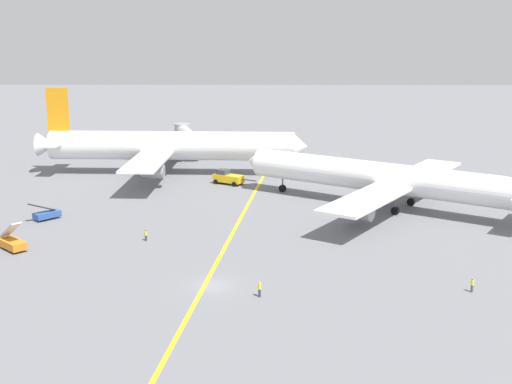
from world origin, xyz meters
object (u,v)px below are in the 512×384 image
Objects in this scene: airliner_being_pushed at (388,179)px; jet_bridge at (188,136)px; gse_belt_loader_portside at (47,214)px; gse_stair_truck_yellow at (12,242)px; ground_crew_wing_walker_right at (472,285)px; pushback_tug at (228,177)px; airliner_at_gate_left at (170,146)px; ground_crew_ramp_agent_by_cones at (260,289)px; ground_crew_marshaller_foreground at (146,235)px.

jet_bridge is at bearing 127.26° from airliner_being_pushed.
jet_bridge is (15.20, 58.19, 3.40)m from gse_belt_loader_portside.
jet_bridge reaches higher than gse_stair_truck_yellow.
ground_crew_wing_walker_right is 0.07× the size of jet_bridge.
gse_belt_loader_portside is at bearing 153.03° from ground_crew_wing_walker_right.
pushback_tug is 1.82× the size of gse_stair_truck_yellow.
airliner_at_gate_left reaches higher than airliner_being_pushed.
airliner_being_pushed is 63.37m from jet_bridge.
ground_crew_ramp_agent_by_cones is at bearing -42.68° from gse_belt_loader_portside.
airliner_at_gate_left is at bearing 123.78° from ground_crew_wing_walker_right.
airliner_at_gate_left is 51.09m from gse_stair_truck_yellow.
gse_stair_truck_yellow is 58.06m from ground_crew_wing_walker_right.
gse_stair_truck_yellow is 36.40m from ground_crew_ramp_agent_by_cones.
jet_bridge reaches higher than gse_belt_loader_portside.
ground_crew_wing_walker_right is at bearing -24.83° from ground_crew_marshaller_foreground.
jet_bridge is (15.06, 72.84, 3.20)m from gse_stair_truck_yellow.
ground_crew_ramp_agent_by_cones is (-20.61, -38.15, -3.93)m from airliner_being_pushed.
pushback_tug is 0.38× the size of jet_bridge.
airliner_being_pushed is 30.88× the size of ground_crew_marshaller_foreground.
jet_bridge reaches higher than ground_crew_wing_walker_right.
ground_crew_marshaller_foreground is 68.84m from jet_bridge.
gse_stair_truck_yellow reaches higher than ground_crew_ramp_agent_by_cones.
ground_crew_marshaller_foreground is at bearing -31.60° from gse_belt_loader_portside.
pushback_tug is 35.18m from jet_bridge.
gse_belt_loader_portside is at bearing -104.64° from jet_bridge.
pushback_tug is 47.63m from gse_stair_truck_yellow.
gse_stair_truck_yellow is 2.63× the size of ground_crew_ramp_agent_by_cones.
airliner_at_gate_left reaches higher than ground_crew_ramp_agent_by_cones.
gse_stair_truck_yellow is 2.81× the size of ground_crew_wing_walker_right.
gse_belt_loader_portside is (-14.36, -34.20, -4.90)m from airliner_at_gate_left.
ground_crew_ramp_agent_by_cones is at bearing -175.97° from ground_crew_wing_walker_right.
airliner_at_gate_left is 75.87m from ground_crew_wing_walker_right.
ground_crew_ramp_agent_by_cones is at bearing -25.63° from gse_stair_truck_yellow.
pushback_tug is at bearing 147.47° from airliner_being_pushed.
gse_stair_truck_yellow is at bearing -89.45° from gse_belt_loader_portside.
ground_crew_marshaller_foreground is at bearing -153.35° from airliner_being_pushed.
pushback_tug is (-27.06, 17.26, -3.57)m from airliner_being_pushed.
gse_belt_loader_portside is at bearing 137.32° from ground_crew_ramp_agent_by_cones.
airliner_at_gate_left reaches higher than ground_crew_wing_walker_right.
gse_belt_loader_portside is 2.73× the size of ground_crew_wing_walker_right.
gse_belt_loader_portside is (-53.57, -7.76, -4.02)m from airliner_being_pushed.
ground_crew_ramp_agent_by_cones is (32.82, -15.74, -0.11)m from gse_stair_truck_yellow.
ground_crew_ramp_agent_by_cones is at bearing -83.36° from pushback_tug.
gse_stair_truck_yellow is (-53.43, -22.40, -3.82)m from airliner_being_pushed.
jet_bridge reaches higher than pushback_tug.
pushback_tug is at bearing 56.39° from gse_stair_truck_yellow.
airliner_being_pushed is at bearing 61.62° from ground_crew_ramp_agent_by_cones.
airliner_at_gate_left is at bearing 93.53° from ground_crew_marshaller_foreground.
airliner_at_gate_left is 11.87× the size of gse_stair_truck_yellow.
gse_belt_loader_portside is 0.20× the size of jet_bridge.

